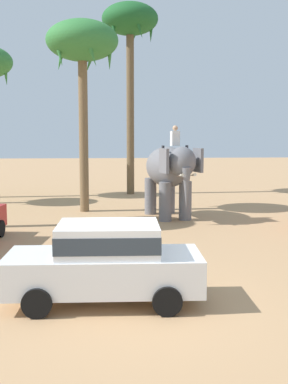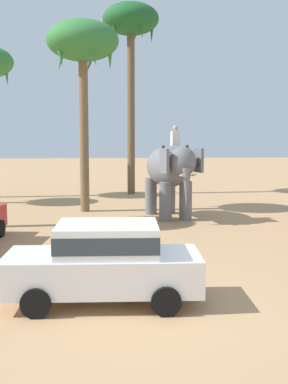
# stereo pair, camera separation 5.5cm
# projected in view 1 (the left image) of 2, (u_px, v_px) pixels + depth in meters

# --- Properties ---
(ground_plane) EXTENTS (120.00, 120.00, 0.00)m
(ground_plane) POSITION_uv_depth(u_px,v_px,m) (131.00, 304.00, 10.40)
(ground_plane) COLOR tan
(car_sedan_foreground) EXTENTS (4.15, 1.97, 1.70)m
(car_sedan_foreground) POSITION_uv_depth(u_px,v_px,m) (106.00, 260.00, 10.42)
(car_sedan_foreground) COLOR white
(car_sedan_foreground) RESTS_ON ground
(elephant_with_mahout) EXTENTS (2.37, 4.01, 3.88)m
(elephant_with_mahout) POSITION_uv_depth(u_px,v_px,m) (170.00, 171.00, 20.73)
(elephant_with_mahout) COLOR slate
(elephant_with_mahout) RESTS_ON ground
(palm_tree_behind_elephant) EXTENTS (3.20, 3.20, 10.89)m
(palm_tree_behind_elephant) POSITION_uv_depth(u_px,v_px,m) (130.00, 27.00, 27.99)
(palm_tree_behind_elephant) COLOR brown
(palm_tree_behind_elephant) RESTS_ON ground
(palm_tree_near_hut) EXTENTS (3.20, 3.20, 8.53)m
(palm_tree_near_hut) POSITION_uv_depth(u_px,v_px,m) (82.00, 47.00, 21.81)
(palm_tree_near_hut) COLOR brown
(palm_tree_near_hut) RESTS_ON ground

